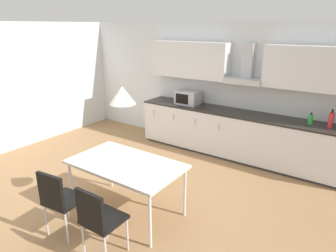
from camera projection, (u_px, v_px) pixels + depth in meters
The scene contains 12 objects.
ground_plane at pixel (119, 200), 4.45m from camera, with size 9.30×8.27×0.02m, color #9E754C.
wall_back at pixel (210, 86), 6.23m from camera, with size 7.44×0.10×2.53m, color silver.
kitchen_counter at pixel (238, 135), 5.76m from camera, with size 4.08×0.66×0.90m.
backsplash_tile at pixel (246, 97), 5.78m from camera, with size 4.06×0.02×0.47m, color silver.
upper_wall_cabinets at pixel (246, 64), 5.45m from camera, with size 4.06×0.40×0.71m.
microwave at pixel (188, 98), 6.18m from camera, with size 0.48×0.35×0.28m.
bottle_green at pixel (311, 119), 4.94m from camera, with size 0.08×0.08×0.20m.
bottle_red at pixel (331, 120), 4.74m from camera, with size 0.08×0.08×0.30m.
dining_table at pixel (126, 166), 3.93m from camera, with size 1.49×0.87×0.75m.
chair_near_left at pixel (59, 197), 3.53m from camera, with size 0.44×0.44×0.87m.
chair_near_right at pixel (98, 217), 3.17m from camera, with size 0.41×0.41×0.87m.
pendant_lamp at pixel (122, 95), 3.63m from camera, with size 0.32×0.32×0.22m, color silver.
Camera 1 is at (2.80, -2.77, 2.45)m, focal length 32.00 mm.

